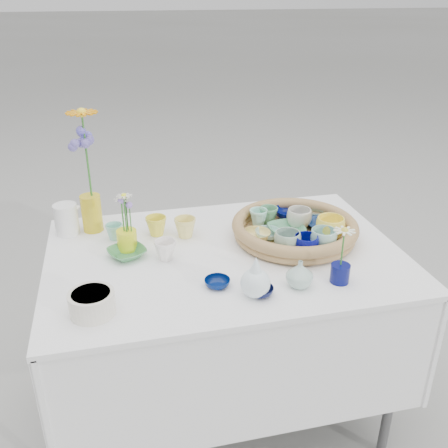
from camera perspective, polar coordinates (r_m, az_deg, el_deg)
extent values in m
plane|color=gray|center=(2.26, 0.12, -20.52)|extent=(80.00, 80.00, 0.00)
imported|color=#020A4B|center=(2.03, 7.54, 1.18)|extent=(0.14, 0.14, 0.04)
imported|color=#0A1F49|center=(1.97, 10.67, 0.00)|extent=(0.11, 0.11, 0.03)
imported|color=#FFE449|center=(1.88, 12.03, -0.44)|extent=(0.12, 0.12, 0.08)
imported|color=#4F9569|center=(1.90, 7.16, -0.69)|extent=(0.15, 0.15, 0.03)
imported|color=#8DAE98|center=(1.76, 7.26, -2.01)|extent=(0.12, 0.12, 0.07)
imported|color=#A2D3D0|center=(1.86, 5.06, -1.16)|extent=(0.11, 0.11, 0.03)
imported|color=#A8EFDB|center=(1.95, 3.95, 0.75)|extent=(0.09, 0.09, 0.07)
imported|color=beige|center=(1.95, 8.58, 0.64)|extent=(0.10, 0.10, 0.08)
imported|color=#74BED6|center=(2.08, 10.10, 1.37)|extent=(0.13, 0.13, 0.02)
imported|color=#050967|center=(1.76, 9.35, -2.37)|extent=(0.11, 0.11, 0.07)
imported|color=#F0D16C|center=(1.84, 3.73, -1.34)|extent=(0.11, 0.11, 0.03)
imported|color=#93C5B7|center=(1.80, 11.27, -1.72)|extent=(0.10, 0.10, 0.08)
imported|color=#539164|center=(1.97, 5.12, 1.00)|extent=(0.08, 0.08, 0.07)
imported|color=yellow|center=(1.92, -7.75, -0.22)|extent=(0.10, 0.10, 0.08)
imported|color=#ECDB73|center=(1.90, -4.45, -0.40)|extent=(0.09, 0.09, 0.08)
imported|color=#3E844C|center=(1.79, -11.03, -3.26)|extent=(0.17, 0.17, 0.03)
imported|color=white|center=(1.75, -6.70, -2.98)|extent=(0.08, 0.08, 0.07)
imported|color=#01134C|center=(1.60, -0.77, -6.74)|extent=(0.09, 0.09, 0.03)
imported|color=#83CEB3|center=(1.92, -12.41, -0.87)|extent=(0.09, 0.09, 0.06)
imported|color=#0A0E33|center=(1.56, 4.13, -7.64)|extent=(0.10, 0.10, 0.03)
imported|color=#9EBEB1|center=(1.60, 8.65, -5.65)|extent=(0.09, 0.09, 0.09)
cylinder|color=#070B4E|center=(1.65, 13.12, -5.51)|extent=(0.07, 0.07, 0.06)
cylinder|color=gold|center=(2.00, -14.88, 1.21)|extent=(0.08, 0.08, 0.15)
cylinder|color=yellow|center=(1.83, -11.02, -1.83)|extent=(0.09, 0.09, 0.08)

